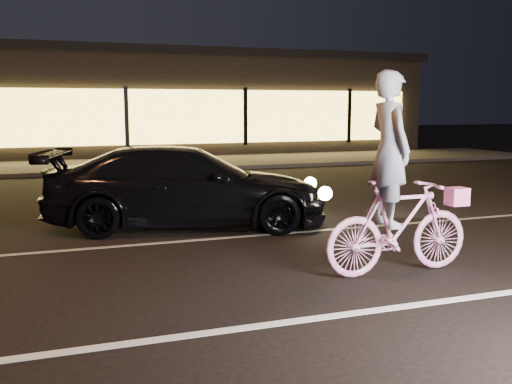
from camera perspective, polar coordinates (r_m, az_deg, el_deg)
name	(u,v)px	position (r m, az deg, el deg)	size (l,w,h in m)	color
ground	(277,273)	(6.95, 2.10, -8.14)	(90.00, 90.00, 0.00)	black
lane_stripe_near	(334,316)	(5.66, 7.79, -12.17)	(60.00, 0.12, 0.01)	silver
lane_stripe_far	(229,237)	(8.78, -2.68, -4.56)	(60.00, 0.10, 0.01)	gray
sidewalk	(135,165)	(19.44, -12.05, 2.69)	(30.00, 4.00, 0.12)	#383533
storefront	(114,102)	(25.28, -13.97, 8.69)	(25.40, 8.42, 4.20)	black
cyclist	(396,204)	(6.94, 13.86, -1.15)	(1.91, 0.66, 2.41)	#DA3697
sedan	(187,187)	(9.56, -6.92, 0.54)	(4.94, 2.92, 1.34)	black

